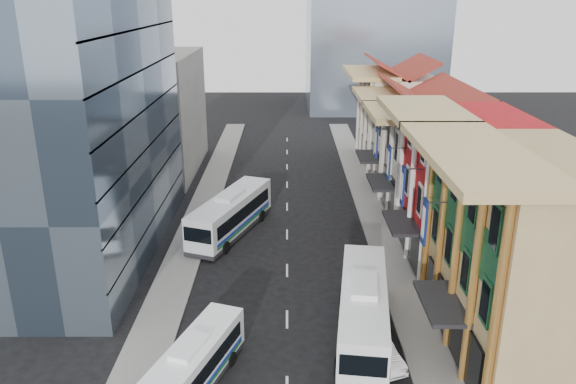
{
  "coord_description": "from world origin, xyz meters",
  "views": [
    {
      "loc": [
        0.02,
        -24.37,
        20.4
      ],
      "look_at": [
        0.09,
        21.79,
        4.13
      ],
      "focal_mm": 35.0,
      "sensor_mm": 36.0,
      "label": 1
    }
  ],
  "objects_px": {
    "shophouse_tan": "(528,258)",
    "bus_left_near": "(191,368)",
    "office_tower": "(64,70)",
    "sedan_right": "(378,351)",
    "bus_right": "(363,310)",
    "bus_left_far": "(231,213)"
  },
  "relations": [
    {
      "from": "sedan_right",
      "to": "shophouse_tan",
      "type": "bearing_deg",
      "value": -10.83
    },
    {
      "from": "bus_left_far",
      "to": "sedan_right",
      "type": "bearing_deg",
      "value": -40.61
    },
    {
      "from": "bus_right",
      "to": "sedan_right",
      "type": "distance_m",
      "value": 2.84
    },
    {
      "from": "office_tower",
      "to": "sedan_right",
      "type": "height_order",
      "value": "office_tower"
    },
    {
      "from": "bus_right",
      "to": "office_tower",
      "type": "bearing_deg",
      "value": 156.43
    },
    {
      "from": "shophouse_tan",
      "to": "bus_left_near",
      "type": "distance_m",
      "value": 20.11
    },
    {
      "from": "bus_left_far",
      "to": "bus_right",
      "type": "bearing_deg",
      "value": -38.63
    },
    {
      "from": "shophouse_tan",
      "to": "bus_left_far",
      "type": "relative_size",
      "value": 1.15
    },
    {
      "from": "bus_left_near",
      "to": "bus_right",
      "type": "bearing_deg",
      "value": 46.64
    },
    {
      "from": "bus_right",
      "to": "bus_left_far",
      "type": "bearing_deg",
      "value": 128.31
    },
    {
      "from": "office_tower",
      "to": "sedan_right",
      "type": "bearing_deg",
      "value": -34.8
    },
    {
      "from": "bus_left_near",
      "to": "sedan_right",
      "type": "relative_size",
      "value": 2.18
    },
    {
      "from": "bus_left_far",
      "to": "sedan_right",
      "type": "distance_m",
      "value": 21.46
    },
    {
      "from": "office_tower",
      "to": "sedan_right",
      "type": "xyz_separation_m",
      "value": [
        22.34,
        -15.52,
        -14.29
      ]
    },
    {
      "from": "bus_left_near",
      "to": "bus_right",
      "type": "height_order",
      "value": "bus_right"
    },
    {
      "from": "shophouse_tan",
      "to": "bus_left_far",
      "type": "height_order",
      "value": "shophouse_tan"
    },
    {
      "from": "office_tower",
      "to": "bus_left_near",
      "type": "distance_m",
      "value": 25.55
    },
    {
      "from": "bus_right",
      "to": "sedan_right",
      "type": "bearing_deg",
      "value": -68.62
    },
    {
      "from": "bus_left_far",
      "to": "office_tower",
      "type": "bearing_deg",
      "value": -144.4
    },
    {
      "from": "office_tower",
      "to": "sedan_right",
      "type": "relative_size",
      "value": 6.94
    },
    {
      "from": "shophouse_tan",
      "to": "office_tower",
      "type": "relative_size",
      "value": 0.47
    },
    {
      "from": "office_tower",
      "to": "bus_left_far",
      "type": "height_order",
      "value": "office_tower"
    }
  ]
}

